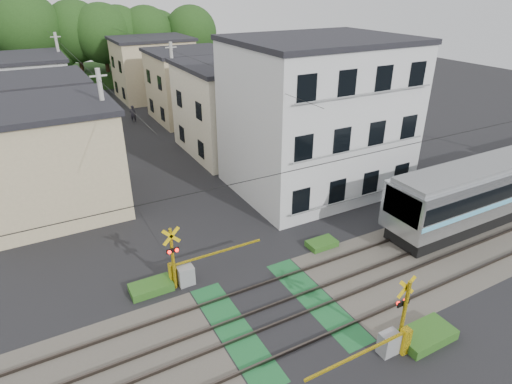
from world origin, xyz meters
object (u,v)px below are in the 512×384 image
crossing_signal_near (393,338)px  apartment_block (317,116)px  pedestrian (133,114)px  crossing_signal_far (183,271)px

crossing_signal_near → apartment_block: size_ratio=0.46×
apartment_block → pedestrian: apartment_block is taller
apartment_block → pedestrian: bearing=108.9°
crossing_signal_near → crossing_signal_far: (-5.17, 7.31, 0.00)m
crossing_signal_near → crossing_signal_far: same height
crossing_signal_near → apartment_block: (5.91, 13.15, 3.94)m
crossing_signal_far → apartment_block: size_ratio=0.46×
crossing_signal_far → crossing_signal_near: bearing=-54.7°
crossing_signal_far → pedestrian: 26.09m
apartment_block → pedestrian: size_ratio=6.30×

